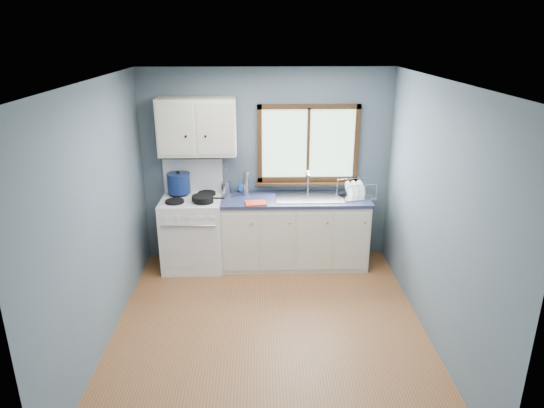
{
  "coord_description": "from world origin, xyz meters",
  "views": [
    {
      "loc": [
        -0.08,
        -4.29,
        2.91
      ],
      "look_at": [
        0.05,
        0.9,
        1.05
      ],
      "focal_mm": 32.0,
      "sensor_mm": 36.0,
      "label": 1
    }
  ],
  "objects_px": {
    "base_cabinets": "(294,235)",
    "utensil_crock": "(226,188)",
    "skillet": "(203,198)",
    "thermos": "(246,183)",
    "dish_rack": "(356,193)",
    "sink": "(309,202)",
    "stockpot": "(179,183)",
    "gas_range": "(193,230)"
  },
  "relations": [
    {
      "from": "gas_range",
      "to": "skillet",
      "type": "xyz_separation_m",
      "value": [
        0.16,
        -0.15,
        0.49
      ]
    },
    {
      "from": "thermos",
      "to": "dish_rack",
      "type": "relative_size",
      "value": 0.64
    },
    {
      "from": "utensil_crock",
      "to": "thermos",
      "type": "distance_m",
      "value": 0.28
    },
    {
      "from": "stockpot",
      "to": "thermos",
      "type": "relative_size",
      "value": 1.04
    },
    {
      "from": "gas_range",
      "to": "stockpot",
      "type": "bearing_deg",
      "value": 138.36
    },
    {
      "from": "gas_range",
      "to": "dish_rack",
      "type": "xyz_separation_m",
      "value": [
        2.07,
        0.03,
        0.48
      ]
    },
    {
      "from": "dish_rack",
      "to": "base_cabinets",
      "type": "bearing_deg",
      "value": 165.09
    },
    {
      "from": "sink",
      "to": "stockpot",
      "type": "distance_m",
      "value": 1.67
    },
    {
      "from": "stockpot",
      "to": "thermos",
      "type": "distance_m",
      "value": 0.85
    },
    {
      "from": "skillet",
      "to": "stockpot",
      "type": "xyz_separation_m",
      "value": [
        -0.33,
        0.3,
        0.1
      ]
    },
    {
      "from": "base_cabinets",
      "to": "utensil_crock",
      "type": "height_order",
      "value": "utensil_crock"
    },
    {
      "from": "sink",
      "to": "skillet",
      "type": "height_order",
      "value": "sink"
    },
    {
      "from": "base_cabinets",
      "to": "stockpot",
      "type": "bearing_deg",
      "value": 174.95
    },
    {
      "from": "stockpot",
      "to": "base_cabinets",
      "type": "bearing_deg",
      "value": -5.05
    },
    {
      "from": "base_cabinets",
      "to": "utensil_crock",
      "type": "relative_size",
      "value": 4.73
    },
    {
      "from": "base_cabinets",
      "to": "sink",
      "type": "distance_m",
      "value": 0.48
    },
    {
      "from": "skillet",
      "to": "utensil_crock",
      "type": "xyz_separation_m",
      "value": [
        0.26,
        0.36,
        0.01
      ]
    },
    {
      "from": "utensil_crock",
      "to": "thermos",
      "type": "relative_size",
      "value": 1.25
    },
    {
      "from": "dish_rack",
      "to": "thermos",
      "type": "bearing_deg",
      "value": 159.66
    },
    {
      "from": "base_cabinets",
      "to": "skillet",
      "type": "relative_size",
      "value": 4.55
    },
    {
      "from": "dish_rack",
      "to": "skillet",
      "type": "bearing_deg",
      "value": 169.78
    },
    {
      "from": "base_cabinets",
      "to": "dish_rack",
      "type": "distance_m",
      "value": 0.96
    },
    {
      "from": "sink",
      "to": "gas_range",
      "type": "bearing_deg",
      "value": -179.29
    },
    {
      "from": "thermos",
      "to": "base_cabinets",
      "type": "bearing_deg",
      "value": -11.45
    },
    {
      "from": "utensil_crock",
      "to": "dish_rack",
      "type": "distance_m",
      "value": 1.66
    },
    {
      "from": "sink",
      "to": "skillet",
      "type": "relative_size",
      "value": 2.06
    },
    {
      "from": "skillet",
      "to": "thermos",
      "type": "relative_size",
      "value": 1.3
    },
    {
      "from": "base_cabinets",
      "to": "stockpot",
      "type": "height_order",
      "value": "stockpot"
    },
    {
      "from": "stockpot",
      "to": "thermos",
      "type": "height_order",
      "value": "stockpot"
    },
    {
      "from": "skillet",
      "to": "gas_range",
      "type": "bearing_deg",
      "value": 143.23
    },
    {
      "from": "base_cabinets",
      "to": "dish_rack",
      "type": "bearing_deg",
      "value": 0.56
    },
    {
      "from": "utensil_crock",
      "to": "dish_rack",
      "type": "height_order",
      "value": "utensil_crock"
    },
    {
      "from": "skillet",
      "to": "thermos",
      "type": "xyz_separation_m",
      "value": [
        0.52,
        0.29,
        0.09
      ]
    },
    {
      "from": "skillet",
      "to": "thermos",
      "type": "distance_m",
      "value": 0.6
    },
    {
      "from": "utensil_crock",
      "to": "skillet",
      "type": "bearing_deg",
      "value": -125.6
    },
    {
      "from": "base_cabinets",
      "to": "thermos",
      "type": "height_order",
      "value": "thermos"
    },
    {
      "from": "utensil_crock",
      "to": "sink",
      "type": "bearing_deg",
      "value": -10.26
    },
    {
      "from": "sink",
      "to": "dish_rack",
      "type": "xyz_separation_m",
      "value": [
        0.59,
        0.01,
        0.12
      ]
    },
    {
      "from": "stockpot",
      "to": "dish_rack",
      "type": "bearing_deg",
      "value": -3.13
    },
    {
      "from": "thermos",
      "to": "dish_rack",
      "type": "bearing_deg",
      "value": -4.87
    },
    {
      "from": "sink",
      "to": "skillet",
      "type": "distance_m",
      "value": 1.34
    },
    {
      "from": "dish_rack",
      "to": "sink",
      "type": "bearing_deg",
      "value": 165.3
    }
  ]
}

